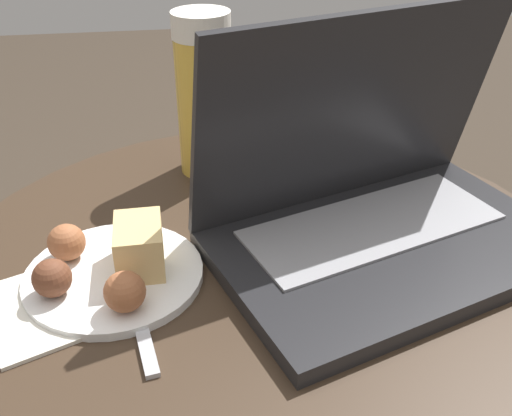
# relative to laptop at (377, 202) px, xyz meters

# --- Properties ---
(table) EXTENTS (0.67, 0.67, 0.55)m
(table) POSITION_rel_laptop_xyz_m (-0.12, -0.03, -0.20)
(table) COLOR #515156
(table) RESTS_ON ground_plane
(napkin) EXTENTS (0.20, 0.17, 0.00)m
(napkin) POSITION_rel_laptop_xyz_m (-0.30, -0.05, -0.05)
(napkin) COLOR silver
(napkin) RESTS_ON table
(laptop) EXTENTS (0.41, 0.33, 0.24)m
(laptop) POSITION_rel_laptop_xyz_m (0.00, 0.00, 0.00)
(laptop) COLOR #232326
(laptop) RESTS_ON table
(beer_glass) EXTENTS (0.07, 0.07, 0.20)m
(beer_glass) POSITION_rel_laptop_xyz_m (-0.16, 0.19, 0.05)
(beer_glass) COLOR gold
(beer_glass) RESTS_ON table
(snack_plate) EXTENTS (0.17, 0.17, 0.06)m
(snack_plate) POSITION_rel_laptop_xyz_m (-0.27, -0.03, -0.03)
(snack_plate) COLOR white
(snack_plate) RESTS_ON table
(fork) EXTENTS (0.05, 0.18, 0.00)m
(fork) POSITION_rel_laptop_xyz_m (-0.25, -0.05, -0.05)
(fork) COLOR #B2B2B7
(fork) RESTS_ON table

